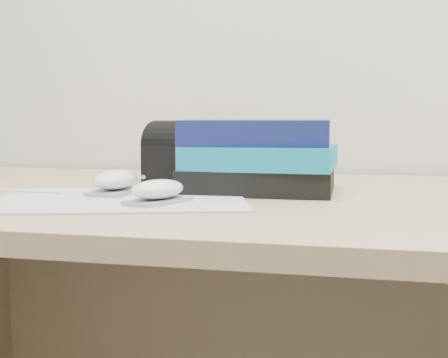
% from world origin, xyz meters
% --- Properties ---
extents(desk, '(1.60, 0.80, 0.73)m').
position_xyz_m(desk, '(0.00, 1.64, 0.50)').
color(desk, '#A4835B').
rests_on(desk, ground).
extents(mousepad, '(0.44, 0.39, 0.00)m').
position_xyz_m(mousepad, '(-0.25, 1.46, 0.73)').
color(mousepad, gray).
rests_on(mousepad, desk).
extents(mouse_rear, '(0.07, 0.11, 0.04)m').
position_xyz_m(mouse_rear, '(-0.28, 1.51, 0.75)').
color(mouse_rear, '#97979A').
rests_on(mouse_rear, mousepad).
extents(mouse_front, '(0.09, 0.11, 0.04)m').
position_xyz_m(mouse_front, '(-0.17, 1.41, 0.75)').
color(mouse_front, '#9C9B9E').
rests_on(mouse_front, mousepad).
extents(usb_cable, '(0.19, 0.03, 0.00)m').
position_xyz_m(usb_cable, '(-0.46, 1.50, 0.73)').
color(usb_cable, white).
rests_on(usb_cable, mousepad).
extents(book_stack, '(0.26, 0.21, 0.12)m').
position_xyz_m(book_stack, '(-0.06, 1.62, 0.79)').
color(book_stack, black).
rests_on(book_stack, desk).
extents(pouch, '(0.15, 0.13, 0.12)m').
position_xyz_m(pouch, '(-0.22, 1.68, 0.79)').
color(pouch, black).
rests_on(pouch, desk).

